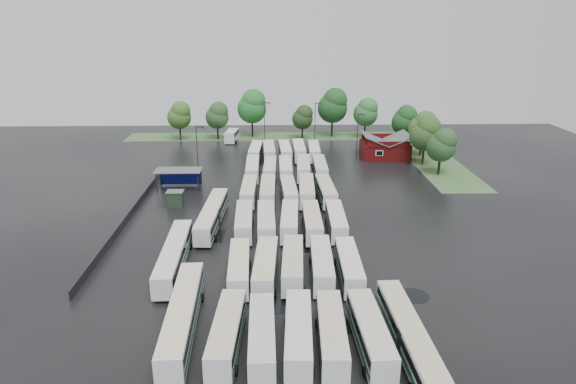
{
  "coord_description": "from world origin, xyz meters",
  "views": [
    {
      "loc": [
        0.05,
        -66.03,
        28.78
      ],
      "look_at": [
        2.0,
        12.0,
        2.5
      ],
      "focal_mm": 32.0,
      "sensor_mm": 36.0,
      "label": 1
    }
  ],
  "objects_px": {
    "brick_building": "(385,149)",
    "minibus": "(232,136)",
    "artic_bus_west_a": "(183,315)",
    "artic_bus_east": "(409,336)"
  },
  "relations": [
    {
      "from": "brick_building",
      "to": "minibus",
      "type": "distance_m",
      "value": 38.27
    },
    {
      "from": "minibus",
      "to": "brick_building",
      "type": "bearing_deg",
      "value": -18.45
    },
    {
      "from": "brick_building",
      "to": "minibus",
      "type": "relative_size",
      "value": 1.47
    },
    {
      "from": "brick_building",
      "to": "artic_bus_east",
      "type": "height_order",
      "value": "brick_building"
    },
    {
      "from": "artic_bus_west_a",
      "to": "artic_bus_east",
      "type": "relative_size",
      "value": 1.06
    },
    {
      "from": "artic_bus_west_a",
      "to": "minibus",
      "type": "relative_size",
      "value": 2.53
    },
    {
      "from": "artic_bus_east",
      "to": "minibus",
      "type": "xyz_separation_m",
      "value": [
        -22.72,
        85.42,
        -0.07
      ]
    },
    {
      "from": "artic_bus_west_a",
      "to": "artic_bus_east",
      "type": "distance_m",
      "value": 21.34
    },
    {
      "from": "brick_building",
      "to": "artic_bus_west_a",
      "type": "height_order",
      "value": "brick_building"
    },
    {
      "from": "brick_building",
      "to": "minibus",
      "type": "height_order",
      "value": "brick_building"
    }
  ]
}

